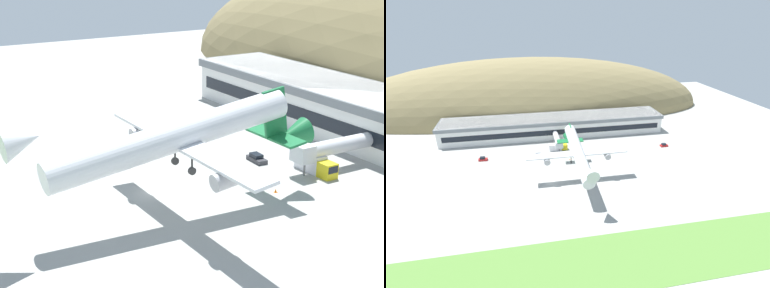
# 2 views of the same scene
# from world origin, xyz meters

# --- Properties ---
(ground_plane) EXTENTS (305.50, 305.50, 0.00)m
(ground_plane) POSITION_xyz_m (0.00, 0.00, 0.00)
(ground_plane) COLOR #9E9E99
(jetway_0) EXTENTS (3.38, 16.18, 5.43)m
(jetway_0) POSITION_xyz_m (6.09, 30.37, 3.99)
(jetway_0) COLOR silver
(jetway_0) RESTS_ON ground_plane
(cargo_airplane) EXTENTS (38.17, 46.92, 10.60)m
(cargo_airplane) POSITION_xyz_m (9.63, -0.85, 11.58)
(cargo_airplane) COLOR silver
(service_car_0) EXTENTS (4.39, 2.11, 1.41)m
(service_car_0) POSITION_xyz_m (-3.57, 22.48, 0.58)
(service_car_0) COLOR #333338
(service_car_0) RESTS_ON ground_plane
(service_car_2) EXTENTS (3.85, 2.04, 1.65)m
(service_car_2) POSITION_xyz_m (-27.60, 23.22, 0.68)
(service_car_2) COLOR #B21E1E
(service_car_2) RESTS_ON ground_plane
(fuel_truck) EXTENTS (8.52, 2.41, 3.10)m
(fuel_truck) POSITION_xyz_m (5.85, 27.63, 1.48)
(fuel_truck) COLOR gold
(fuel_truck) RESTS_ON ground_plane
(traffic_cone_0) EXTENTS (0.52, 0.52, 0.58)m
(traffic_cone_0) POSITION_xyz_m (9.55, 16.51, 0.28)
(traffic_cone_0) COLOR orange
(traffic_cone_0) RESTS_ON ground_plane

